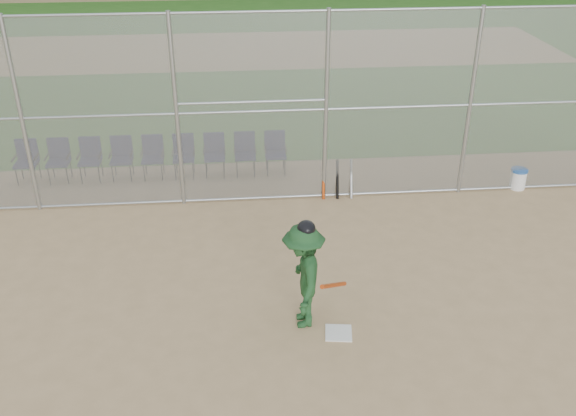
{
  "coord_description": "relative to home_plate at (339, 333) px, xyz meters",
  "views": [
    {
      "loc": [
        -0.88,
        -7.29,
        6.31
      ],
      "look_at": [
        0.0,
        2.5,
        1.1
      ],
      "focal_mm": 40.0,
      "sensor_mm": 36.0,
      "label": 1
    }
  ],
  "objects": [
    {
      "name": "chair_4",
      "position": [
        -3.34,
        5.96,
        0.47
      ],
      "size": [
        0.54,
        0.52,
        0.96
      ],
      "primitive_type": null,
      "color": "#10143D",
      "rests_on": "ground"
    },
    {
      "name": "chair_6",
      "position": [
        -1.93,
        5.96,
        0.47
      ],
      "size": [
        0.54,
        0.52,
        0.96
      ],
      "primitive_type": null,
      "color": "#10143D",
      "rests_on": "ground"
    },
    {
      "name": "ground",
      "position": [
        -0.59,
        -0.4,
        -0.01
      ],
      "size": [
        100.0,
        100.0,
        0.0
      ],
      "primitive_type": "plane",
      "color": "tan",
      "rests_on": "ground"
    },
    {
      "name": "dirt_patch_far",
      "position": [
        -0.59,
        17.6,
        -0.0
      ],
      "size": [
        24.0,
        24.0,
        0.0
      ],
      "primitive_type": "plane",
      "color": "tan",
      "rests_on": "ground"
    },
    {
      "name": "water_cooler",
      "position": [
        4.77,
        4.66,
        0.23
      ],
      "size": [
        0.37,
        0.37,
        0.46
      ],
      "color": "white",
      "rests_on": "ground"
    },
    {
      "name": "spare_bats",
      "position": [
        0.7,
        4.59,
        0.41
      ],
      "size": [
        0.66,
        0.29,
        0.84
      ],
      "color": "#D84C14",
      "rests_on": "ground"
    },
    {
      "name": "chair_2",
      "position": [
        -4.74,
        5.96,
        0.47
      ],
      "size": [
        0.54,
        0.52,
        0.96
      ],
      "primitive_type": null,
      "color": "#10143D",
      "rests_on": "ground"
    },
    {
      "name": "batter_at_plate",
      "position": [
        -0.52,
        0.33,
        0.87
      ],
      "size": [
        1.0,
        1.31,
        1.81
      ],
      "color": "#1C4621",
      "rests_on": "ground"
    },
    {
      "name": "home_plate",
      "position": [
        0.0,
        0.0,
        0.0
      ],
      "size": [
        0.46,
        0.46,
        0.02
      ],
      "primitive_type": "cube",
      "rotation": [
        0.0,
        0.0,
        -0.14
      ],
      "color": "white",
      "rests_on": "ground"
    },
    {
      "name": "grass_strip",
      "position": [
        -0.59,
        17.6,
        -0.0
      ],
      "size": [
        100.0,
        100.0,
        0.0
      ],
      "primitive_type": "plane",
      "color": "#2B5D1C",
      "rests_on": "ground"
    },
    {
      "name": "backstop_fence",
      "position": [
        -0.59,
        4.6,
        2.06
      ],
      "size": [
        16.09,
        0.09,
        4.0
      ],
      "color": "gray",
      "rests_on": "ground"
    },
    {
      "name": "chair_3",
      "position": [
        -4.04,
        5.96,
        0.47
      ],
      "size": [
        0.54,
        0.52,
        0.96
      ],
      "primitive_type": null,
      "color": "#10143D",
      "rests_on": "ground"
    },
    {
      "name": "chair_5",
      "position": [
        -2.64,
        5.96,
        0.47
      ],
      "size": [
        0.54,
        0.52,
        0.96
      ],
      "primitive_type": null,
      "color": "#10143D",
      "rests_on": "ground"
    },
    {
      "name": "chair_7",
      "position": [
        -1.23,
        5.96,
        0.47
      ],
      "size": [
        0.54,
        0.52,
        0.96
      ],
      "primitive_type": null,
      "color": "#10143D",
      "rests_on": "ground"
    },
    {
      "name": "chair_8",
      "position": [
        -0.53,
        5.96,
        0.47
      ],
      "size": [
        0.54,
        0.52,
        0.96
      ],
      "primitive_type": null,
      "color": "#10143D",
      "rests_on": "ground"
    },
    {
      "name": "chair_1",
      "position": [
        -5.44,
        5.96,
        0.47
      ],
      "size": [
        0.54,
        0.52,
        0.96
      ],
      "primitive_type": null,
      "color": "#10143D",
      "rests_on": "ground"
    },
    {
      "name": "chair_0",
      "position": [
        -6.14,
        5.96,
        0.47
      ],
      "size": [
        0.54,
        0.52,
        0.96
      ],
      "primitive_type": null,
      "color": "#10143D",
      "rests_on": "ground"
    }
  ]
}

